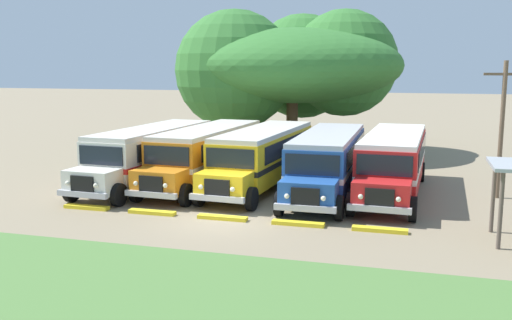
{
  "coord_description": "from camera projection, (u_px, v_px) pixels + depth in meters",
  "views": [
    {
      "loc": [
        7.18,
        -20.26,
        5.96
      ],
      "look_at": [
        0.0,
        4.92,
        1.6
      ],
      "focal_mm": 39.88,
      "sensor_mm": 36.0,
      "label": 1
    }
  ],
  "objects": [
    {
      "name": "curb_wheelstop_1",
      "position": [
        152.0,
        212.0,
        23.06
      ],
      "size": [
        2.0,
        0.36,
        0.15
      ],
      "primitive_type": "cube",
      "color": "yellow",
      "rests_on": "ground_plane"
    },
    {
      "name": "curb_wheelstop_4",
      "position": [
        380.0,
        230.0,
        20.6
      ],
      "size": [
        2.0,
        0.36,
        0.15
      ],
      "primitive_type": "cube",
      "color": "yellow",
      "rests_on": "ground_plane"
    },
    {
      "name": "parked_bus_slot_0",
      "position": [
        151.0,
        152.0,
        29.04
      ],
      "size": [
        3.23,
        10.92,
        2.82
      ],
      "rotation": [
        0.0,
        0.0,
        -1.63
      ],
      "color": "silver",
      "rests_on": "ground_plane"
    },
    {
      "name": "curb_wheelstop_0",
      "position": [
        87.0,
        207.0,
        23.87
      ],
      "size": [
        2.0,
        0.36,
        0.15
      ],
      "primitive_type": "cube",
      "color": "yellow",
      "rests_on": "ground_plane"
    },
    {
      "name": "ground_plane",
      "position": [
        221.0,
        220.0,
        22.14
      ],
      "size": [
        220.0,
        220.0,
        0.0
      ],
      "primitive_type": "plane",
      "color": "#84755B"
    },
    {
      "name": "utility_pole",
      "position": [
        502.0,
        125.0,
        25.37
      ],
      "size": [
        1.8,
        0.2,
        6.19
      ],
      "color": "brown",
      "rests_on": "ground_plane"
    },
    {
      "name": "parked_bus_slot_2",
      "position": [
        263.0,
        154.0,
        28.31
      ],
      "size": [
        3.26,
        10.93,
        2.82
      ],
      "rotation": [
        0.0,
        0.0,
        -1.63
      ],
      "color": "yellow",
      "rests_on": "ground_plane"
    },
    {
      "name": "parked_bus_slot_1",
      "position": [
        207.0,
        152.0,
        29.03
      ],
      "size": [
        3.2,
        10.91,
        2.82
      ],
      "rotation": [
        0.0,
        0.0,
        -1.63
      ],
      "color": "orange",
      "rests_on": "ground_plane"
    },
    {
      "name": "curb_wheelstop_2",
      "position": [
        222.0,
        218.0,
        22.24
      ],
      "size": [
        2.0,
        0.36,
        0.15
      ],
      "primitive_type": "cube",
      "color": "yellow",
      "rests_on": "ground_plane"
    },
    {
      "name": "parked_bus_slot_3",
      "position": [
        328.0,
        159.0,
        26.83
      ],
      "size": [
        2.74,
        10.85,
        2.82
      ],
      "rotation": [
        0.0,
        0.0,
        -1.56
      ],
      "color": "#23519E",
      "rests_on": "ground_plane"
    },
    {
      "name": "broad_shade_tree",
      "position": [
        290.0,
        66.0,
        39.82
      ],
      "size": [
        15.43,
        13.65,
        9.84
      ],
      "color": "brown",
      "rests_on": "ground_plane"
    },
    {
      "name": "parked_bus_slot_4",
      "position": [
        393.0,
        160.0,
        26.63
      ],
      "size": [
        3.06,
        10.89,
        2.82
      ],
      "rotation": [
        0.0,
        0.0,
        -1.61
      ],
      "color": "red",
      "rests_on": "ground_plane"
    },
    {
      "name": "curb_wheelstop_3",
      "position": [
        298.0,
        223.0,
        21.42
      ],
      "size": [
        2.0,
        0.36,
        0.15
      ],
      "primitive_type": "cube",
      "color": "yellow",
      "rests_on": "ground_plane"
    }
  ]
}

